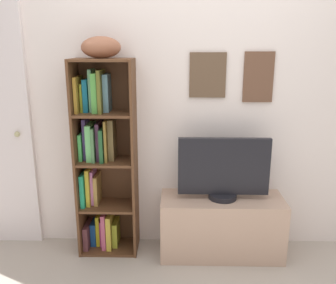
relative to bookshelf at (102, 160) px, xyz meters
The scene contains 5 objects.
back_wall 0.81m from the bookshelf, 11.87° to the left, with size 4.80×0.08×2.35m.
bookshelf is the anchor object (origin of this frame).
football 0.87m from the bookshelf, 37.46° to the right, with size 0.29×0.16×0.16m, color #955A3F.
tv_stand 1.09m from the bookshelf, ahead, with size 0.97×0.38×0.48m.
television 0.96m from the bookshelf, ahead, with size 0.70×0.22×0.49m.
Camera 1 is at (-0.09, -1.75, 1.66)m, focal length 38.84 mm.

